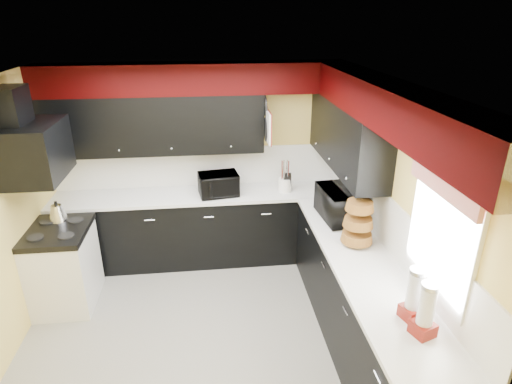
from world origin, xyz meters
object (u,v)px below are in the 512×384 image
at_px(utensil_crock, 285,185).
at_px(toaster_oven, 219,184).
at_px(knife_block, 287,183).
at_px(kettle, 57,213).
at_px(microwave, 341,204).

bearing_deg(utensil_crock, toaster_oven, -178.98).
relative_size(toaster_oven, knife_block, 2.24).
bearing_deg(toaster_oven, utensil_crock, -7.30).
xyz_separation_m(utensil_crock, kettle, (-2.60, -0.47, -0.02)).
bearing_deg(knife_block, utensil_crock, -132.16).
distance_m(microwave, kettle, 3.10).
bearing_deg(kettle, microwave, -6.47).
xyz_separation_m(microwave, kettle, (-3.07, 0.35, -0.10)).
bearing_deg(kettle, knife_block, 10.68).
relative_size(knife_block, kettle, 1.07).
distance_m(utensil_crock, kettle, 2.65).
relative_size(microwave, utensil_crock, 3.46).
height_order(toaster_oven, utensil_crock, toaster_oven).
bearing_deg(microwave, toaster_oven, 53.40).
xyz_separation_m(knife_block, kettle, (-2.64, -0.50, -0.04)).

